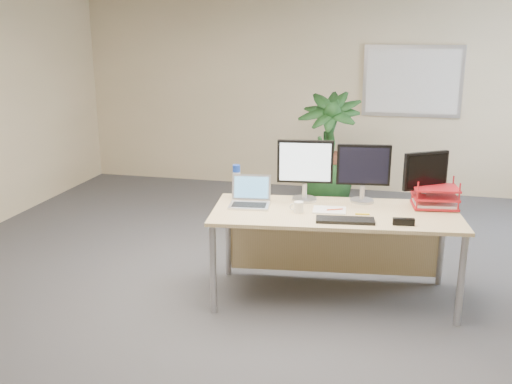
% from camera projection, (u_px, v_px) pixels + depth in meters
% --- Properties ---
extents(floor, '(8.00, 8.00, 0.00)m').
position_uv_depth(floor, '(258.00, 314.00, 4.59)').
color(floor, '#444449').
rests_on(floor, ground).
extents(back_wall, '(7.00, 0.04, 2.70)m').
position_uv_depth(back_wall, '(323.00, 94.00, 7.97)').
color(back_wall, '#CBBA90').
rests_on(back_wall, floor).
extents(whiteboard, '(1.30, 0.04, 0.95)m').
position_uv_depth(whiteboard, '(412.00, 81.00, 7.62)').
color(whiteboard, silver).
rests_on(whiteboard, back_wall).
extents(desk, '(2.10, 1.08, 0.77)m').
position_uv_depth(desk, '(334.00, 226.00, 4.82)').
color(desk, '#D6BA7E').
rests_on(desk, floor).
extents(floor_plant, '(0.94, 0.94, 1.50)m').
position_uv_depth(floor_plant, '(327.00, 155.00, 6.91)').
color(floor_plant, '#133616').
rests_on(floor_plant, floor).
extents(monitor_left, '(0.48, 0.22, 0.53)m').
position_uv_depth(monitor_left, '(305.00, 166.00, 4.89)').
color(monitor_left, '#B2B2B7').
rests_on(monitor_left, desk).
extents(monitor_right, '(0.45, 0.21, 0.50)m').
position_uv_depth(monitor_right, '(363.00, 169.00, 4.85)').
color(monitor_right, '#B2B2B7').
rests_on(monitor_right, desk).
extents(monitor_dark, '(0.37, 0.25, 0.46)m').
position_uv_depth(monitor_dark, '(425.00, 175.00, 4.77)').
color(monitor_dark, '#B2B2B7').
rests_on(monitor_dark, desk).
extents(laptop, '(0.37, 0.33, 0.24)m').
position_uv_depth(laptop, '(250.00, 198.00, 4.84)').
color(laptop, silver).
rests_on(laptop, desk).
extents(keyboard, '(0.46, 0.20, 0.03)m').
position_uv_depth(keyboard, '(345.00, 220.00, 4.41)').
color(keyboard, black).
rests_on(keyboard, desk).
extents(coffee_mug, '(0.11, 0.08, 0.09)m').
position_uv_depth(coffee_mug, '(298.00, 207.00, 4.63)').
color(coffee_mug, white).
rests_on(coffee_mug, desk).
extents(spiral_notebook, '(0.28, 0.22, 0.01)m').
position_uv_depth(spiral_notebook, '(329.00, 210.00, 4.68)').
color(spiral_notebook, white).
rests_on(spiral_notebook, desk).
extents(orange_pen, '(0.13, 0.07, 0.01)m').
position_uv_depth(orange_pen, '(335.00, 209.00, 4.66)').
color(orange_pen, '#E74A19').
rests_on(orange_pen, spiral_notebook).
extents(yellow_highlighter, '(0.11, 0.03, 0.02)m').
position_uv_depth(yellow_highlighter, '(362.00, 214.00, 4.57)').
color(yellow_highlighter, yellow).
rests_on(yellow_highlighter, desk).
extents(water_bottle, '(0.07, 0.07, 0.29)m').
position_uv_depth(water_bottle, '(237.00, 181.00, 5.06)').
color(water_bottle, silver).
rests_on(water_bottle, desk).
extents(letter_tray, '(0.39, 0.32, 0.17)m').
position_uv_depth(letter_tray, '(435.00, 198.00, 4.75)').
color(letter_tray, red).
rests_on(letter_tray, desk).
extents(stapler, '(0.17, 0.06, 0.05)m').
position_uv_depth(stapler, '(404.00, 222.00, 4.33)').
color(stapler, black).
rests_on(stapler, desk).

